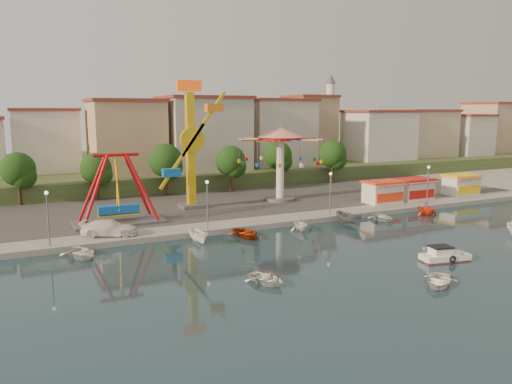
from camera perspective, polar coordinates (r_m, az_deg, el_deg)
ground at (r=47.45m, az=9.37°, el=-7.10°), size 200.00×200.00×0.00m
quay_deck at (r=103.24m, az=-11.06°, el=1.91°), size 200.00×100.00×0.60m
asphalt_pad at (r=73.13m, az=-4.41°, el=-0.71°), size 90.00×28.00×0.01m
hill_terrace at (r=107.90m, az=-11.78°, el=2.84°), size 200.00×60.00×3.00m
pirate_ship_ride at (r=58.42m, az=-15.55°, el=0.20°), size 10.00×5.00×8.00m
kamikaze_tower at (r=65.20m, az=-7.17°, el=5.03°), size 6.18×3.10×16.50m
wave_swinger at (r=70.37m, az=2.78°, el=5.14°), size 11.60×11.60×10.40m
booth_left at (r=71.30m, az=14.28°, el=0.03°), size 5.40×3.78×3.08m
booth_mid at (r=75.16m, az=17.65°, el=0.35°), size 5.40×3.78×3.08m
booth_right at (r=81.91m, az=22.39°, el=0.79°), size 5.40×3.78×3.08m
lamp_post_0 at (r=50.97m, az=-22.66°, el=-2.97°), size 0.14×0.14×5.00m
lamp_post_1 at (r=54.24m, az=-5.57°, el=-1.57°), size 0.14×0.14×5.00m
lamp_post_2 at (r=61.63m, az=8.47°, el=-0.32°), size 0.14×0.14×5.00m
lamp_post_3 at (r=71.88m, az=19.02°, el=0.64°), size 0.14×0.14×5.00m
tree_0 at (r=74.25m, az=-25.57°, el=2.35°), size 4.60×4.60×7.19m
tree_1 at (r=74.33m, az=-17.82°, el=2.61°), size 4.35×4.35×6.80m
tree_2 at (r=75.93m, az=-10.32°, el=3.58°), size 5.02×5.02×7.85m
tree_3 at (r=77.97m, az=-2.92°, el=3.60°), size 4.68×4.68×7.32m
tree_4 at (r=85.01m, az=2.48°, el=4.21°), size 4.86×4.86×7.60m
tree_5 at (r=88.74m, az=8.74°, el=4.30°), size 4.83×4.83×7.54m
building_1 at (r=88.61m, az=-22.79°, el=4.72°), size 12.33×9.01×8.63m
building_2 at (r=90.86m, az=-14.54°, el=6.06°), size 11.95×9.28×11.23m
building_3 at (r=91.75m, az=-5.61°, el=5.71°), size 12.59×10.50×9.20m
building_4 at (r=100.32m, az=0.95°, el=6.07°), size 10.75×9.23×9.24m
building_5 at (r=105.45m, az=7.90°, el=6.67°), size 12.77×10.96×11.21m
building_6 at (r=111.26m, az=13.43°, el=6.94°), size 8.23×8.98×12.36m
building_7 at (r=122.84m, az=16.22°, el=6.19°), size 11.59×10.93×8.76m
building_8 at (r=128.17m, az=22.87°, el=6.80°), size 12.84×9.28×12.58m
building_9 at (r=140.41m, az=25.62°, el=6.08°), size 12.95×9.17×9.21m
minaret at (r=110.43m, az=8.45°, el=8.82°), size 2.80×2.80×18.00m
cabin_motorboat at (r=47.90m, az=20.70°, el=-6.92°), size 4.60×2.44×1.54m
rowboat_a at (r=39.36m, az=1.23°, el=-9.88°), size 3.43×4.11×0.73m
rowboat_b at (r=41.34m, az=20.14°, el=-9.49°), size 4.52×4.27×0.76m
van at (r=53.34m, az=-16.42°, el=-3.95°), size 6.05×4.14×1.63m
moored_boat_0 at (r=48.68m, az=-19.31°, el=-6.55°), size 4.07×4.88×0.87m
moored_boat_2 at (r=51.09m, az=-6.58°, el=-5.04°), size 1.53×3.65×1.38m
moored_boat_3 at (r=53.13m, az=-1.12°, el=-4.71°), size 3.30×4.40×0.87m
moored_boat_4 at (r=56.16m, az=5.12°, el=-3.61°), size 2.64×3.04×1.57m
moored_boat_5 at (r=59.83m, az=10.58°, el=-2.96°), size 2.21×4.09×1.50m
moored_boat_6 at (r=63.04m, az=14.28°, el=-2.81°), size 2.80×3.81×0.77m
moored_boat_7 at (r=67.72m, az=18.88°, el=-1.79°), size 2.95×3.37×1.70m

